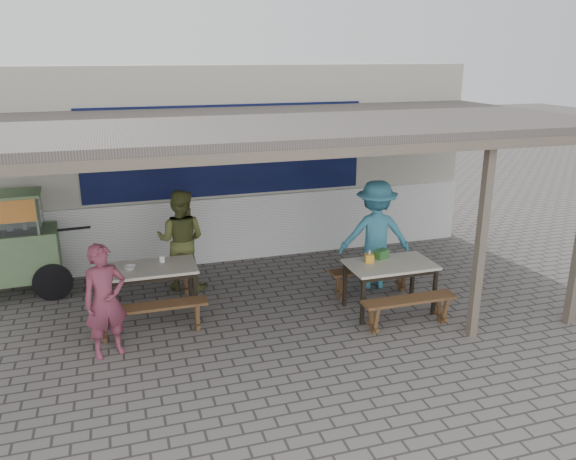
# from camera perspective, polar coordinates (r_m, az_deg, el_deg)

# --- Properties ---
(ground) EXTENTS (60.00, 60.00, 0.00)m
(ground) POSITION_cam_1_polar(r_m,az_deg,el_deg) (7.97, 0.03, -10.04)
(ground) COLOR #645E5A
(ground) RESTS_ON ground
(back_wall) EXTENTS (9.00, 1.28, 3.50)m
(back_wall) POSITION_cam_1_polar(r_m,az_deg,el_deg) (10.72, -5.75, 6.83)
(back_wall) COLOR #BAB8A7
(back_wall) RESTS_ON ground
(warung_roof) EXTENTS (9.00, 4.21, 2.81)m
(warung_roof) POSITION_cam_1_polar(r_m,az_deg,el_deg) (8.00, -1.82, 10.51)
(warung_roof) COLOR #59524C
(warung_roof) RESTS_ON ground
(table_left) EXTENTS (1.44, 0.76, 0.75)m
(table_left) POSITION_cam_1_polar(r_m,az_deg,el_deg) (8.36, -14.20, -4.21)
(table_left) COLOR beige
(table_left) RESTS_ON ground
(bench_left_street) EXTENTS (1.53, 0.30, 0.45)m
(bench_left_street) POSITION_cam_1_polar(r_m,az_deg,el_deg) (7.88, -13.75, -8.18)
(bench_left_street) COLOR brown
(bench_left_street) RESTS_ON ground
(bench_left_wall) EXTENTS (1.53, 0.30, 0.45)m
(bench_left_wall) POSITION_cam_1_polar(r_m,az_deg,el_deg) (9.09, -14.27, -4.68)
(bench_left_wall) COLOR brown
(bench_left_wall) RESTS_ON ground
(table_right) EXTENTS (1.27, 0.77, 0.75)m
(table_right) POSITION_cam_1_polar(r_m,az_deg,el_deg) (8.40, 10.34, -3.84)
(table_right) COLOR beige
(table_right) RESTS_ON ground
(bench_right_street) EXTENTS (1.37, 0.29, 0.45)m
(bench_right_street) POSITION_cam_1_polar(r_m,az_deg,el_deg) (8.05, 12.18, -7.55)
(bench_right_street) COLOR brown
(bench_right_street) RESTS_ON ground
(bench_right_wall) EXTENTS (1.37, 0.29, 0.45)m
(bench_right_wall) POSITION_cam_1_polar(r_m,az_deg,el_deg) (9.02, 8.48, -4.52)
(bench_right_wall) COLOR brown
(bench_right_wall) RESTS_ON ground
(vendor_cart) EXTENTS (2.08, 0.88, 1.67)m
(vendor_cart) POSITION_cam_1_polar(r_m,az_deg,el_deg) (9.70, -26.67, -1.09)
(vendor_cart) COLOR #698C5D
(vendor_cart) RESTS_ON ground
(patron_street_side) EXTENTS (0.62, 0.50, 1.48)m
(patron_street_side) POSITION_cam_1_polar(r_m,az_deg,el_deg) (7.40, -18.08, -6.87)
(patron_street_side) COLOR brown
(patron_street_side) RESTS_ON ground
(patron_wall_side) EXTENTS (0.98, 0.89, 1.65)m
(patron_wall_side) POSITION_cam_1_polar(r_m,az_deg,el_deg) (9.17, -10.81, -1.01)
(patron_wall_side) COLOR brown
(patron_wall_side) RESTS_ON ground
(patron_right_table) EXTENTS (1.28, 0.92, 1.78)m
(patron_right_table) POSITION_cam_1_polar(r_m,az_deg,el_deg) (9.18, 8.86, -0.47)
(patron_right_table) COLOR teal
(patron_right_table) RESTS_ON ground
(tissue_box) EXTENTS (0.15, 0.15, 0.12)m
(tissue_box) POSITION_cam_1_polar(r_m,az_deg,el_deg) (8.35, 8.27, -2.84)
(tissue_box) COLOR gold
(tissue_box) RESTS_ON table_right
(donation_box) EXTENTS (0.24, 0.20, 0.14)m
(donation_box) POSITION_cam_1_polar(r_m,az_deg,el_deg) (8.52, 9.48, -2.42)
(donation_box) COLOR #30662D
(donation_box) RESTS_ON table_right
(condiment_jar) EXTENTS (0.08, 0.08, 0.09)m
(condiment_jar) POSITION_cam_1_polar(r_m,az_deg,el_deg) (8.48, -12.67, -2.88)
(condiment_jar) COLOR white
(condiment_jar) RESTS_ON table_left
(condiment_bowl) EXTENTS (0.21, 0.21, 0.04)m
(condiment_bowl) POSITION_cam_1_polar(r_m,az_deg,el_deg) (8.33, -15.75, -3.67)
(condiment_bowl) COLOR silver
(condiment_bowl) RESTS_ON table_left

